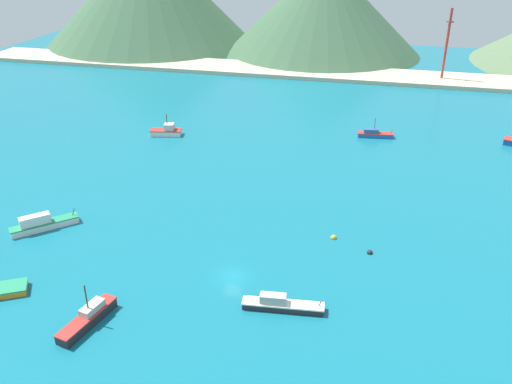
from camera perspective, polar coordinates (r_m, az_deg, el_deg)
name	(u,v)px	position (r m, az deg, el deg)	size (l,w,h in m)	color
ground	(276,187)	(102.88, 2.11, 0.52)	(260.00, 280.00, 0.50)	#146B7F
fishing_boat_0	(281,304)	(71.42, 2.63, -11.74)	(10.79, 2.96, 2.16)	#232328
fishing_boat_1	(88,318)	(72.14, -17.27, -12.56)	(3.91, 9.39, 5.70)	#232328
fishing_boat_4	(167,131)	(129.06, -9.40, 6.34)	(7.63, 4.24, 5.16)	silver
fishing_boat_5	(42,224)	(94.71, -21.63, -3.12)	(9.19, 9.00, 2.73)	silver
fishing_boat_9	(374,134)	(129.27, 12.36, 5.99)	(8.31, 3.04, 4.53)	#1E5BA8
buoy_0	(370,252)	(84.14, 11.89, -6.25)	(0.86, 0.86, 0.86)	#232328
buoy_1	(334,238)	(86.87, 8.17, -4.77)	(0.89, 0.89, 0.89)	gold
beach_strip	(329,73)	(181.86, 7.74, 12.30)	(247.00, 17.33, 1.20)	#C6B793
hill_central	(324,7)	(210.52, 7.12, 18.81)	(73.04, 73.04, 33.79)	#3D6042
radio_tower	(446,45)	(179.40, 19.43, 14.38)	(2.21, 1.77, 22.09)	#B7332D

